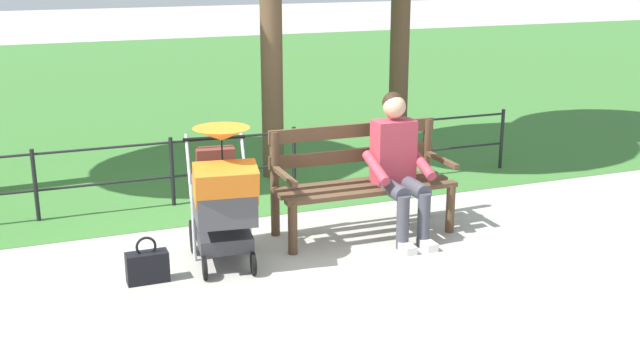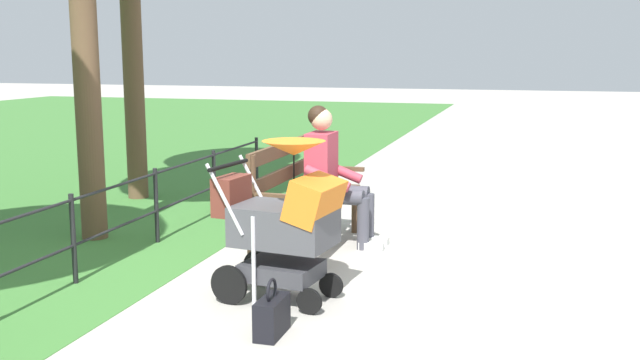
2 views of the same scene
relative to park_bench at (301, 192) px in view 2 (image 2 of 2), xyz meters
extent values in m
plane|color=#ADA89E|center=(0.79, 0.12, -0.53)|extent=(60.00, 60.00, 0.00)
cube|color=brown|center=(0.00, -0.06, -0.08)|extent=(1.60, 0.12, 0.04)
cube|color=brown|center=(0.00, 0.12, -0.08)|extent=(1.60, 0.12, 0.04)
cube|color=brown|center=(0.00, 0.30, -0.08)|extent=(1.60, 0.12, 0.04)
cube|color=brown|center=(0.00, -0.16, 0.14)|extent=(1.60, 0.05, 0.12)
cube|color=brown|center=(0.00, -0.16, 0.37)|extent=(1.60, 0.05, 0.12)
cylinder|color=brown|center=(-0.75, 0.32, -0.30)|extent=(0.08, 0.08, 0.45)
cylinder|color=brown|center=(-0.75, -0.16, -0.05)|extent=(0.08, 0.08, 0.95)
cube|color=brown|center=(-0.75, 0.12, 0.10)|extent=(0.06, 0.56, 0.04)
cylinder|color=brown|center=(0.75, 0.31, -0.30)|extent=(0.08, 0.08, 0.45)
cylinder|color=brown|center=(0.75, -0.17, -0.05)|extent=(0.08, 0.08, 0.95)
cube|color=brown|center=(0.75, 0.11, 0.10)|extent=(0.06, 0.56, 0.04)
cylinder|color=#42424C|center=(-0.36, 0.34, -0.06)|extent=(0.14, 0.40, 0.14)
cylinder|color=#42424C|center=(-0.16, 0.33, -0.06)|extent=(0.14, 0.40, 0.14)
cylinder|color=#42424C|center=(-0.36, 0.54, -0.29)|extent=(0.11, 0.11, 0.47)
cylinder|color=#42424C|center=(-0.16, 0.53, -0.29)|extent=(0.11, 0.11, 0.47)
cube|color=silver|center=(-0.36, 0.62, -0.49)|extent=(0.10, 0.22, 0.07)
cube|color=silver|center=(-0.16, 0.61, -0.49)|extent=(0.10, 0.22, 0.07)
cube|color=#B23847|center=(-0.26, 0.12, 0.22)|extent=(0.36, 0.22, 0.56)
cylinder|color=#B23847|center=(-0.48, 0.24, 0.12)|extent=(0.09, 0.43, 0.23)
cylinder|color=#B23847|center=(-0.04, 0.23, 0.12)|extent=(0.09, 0.43, 0.23)
sphere|color=tan|center=(-0.26, 0.12, 0.62)|extent=(0.20, 0.20, 0.20)
sphere|color=black|center=(-0.26, 0.09, 0.65)|extent=(0.19, 0.19, 0.19)
cylinder|color=black|center=(1.07, 0.02, -0.39)|extent=(0.07, 0.28, 0.28)
cylinder|color=black|center=(1.53, -0.04, -0.39)|extent=(0.07, 0.28, 0.28)
cylinder|color=black|center=(1.19, 0.61, -0.44)|extent=(0.05, 0.18, 0.18)
cylinder|color=black|center=(1.57, 0.56, -0.44)|extent=(0.05, 0.18, 0.18)
cube|color=#38383D|center=(1.34, 0.29, -0.31)|extent=(0.48, 0.57, 0.12)
cylinder|color=silver|center=(1.10, 0.22, -0.20)|extent=(0.03, 0.03, 0.65)
cylinder|color=silver|center=(1.55, 0.16, -0.20)|extent=(0.03, 0.03, 0.65)
cube|color=#47474C|center=(1.34, 0.31, 0.02)|extent=(0.54, 0.73, 0.28)
cube|color=orange|center=(1.37, 0.55, 0.22)|extent=(0.52, 0.36, 0.33)
cylinder|color=black|center=(1.29, -0.13, 0.42)|extent=(0.52, 0.10, 0.03)
cylinder|color=silver|center=(1.07, 0.00, 0.22)|extent=(0.06, 0.30, 0.49)
cylinder|color=silver|center=(1.53, -0.06, 0.22)|extent=(0.06, 0.30, 0.49)
cone|color=orange|center=(1.35, 0.39, 0.57)|extent=(0.49, 0.49, 0.10)
cylinder|color=black|center=(1.35, 0.39, 0.39)|extent=(0.01, 0.01, 0.30)
cube|color=brown|center=(1.29, -0.11, 0.20)|extent=(0.34, 0.20, 0.28)
cube|color=black|center=(1.99, 0.45, -0.41)|extent=(0.32, 0.14, 0.24)
torus|color=black|center=(1.99, 0.45, -0.24)|extent=(0.16, 0.02, 0.16)
cylinder|color=black|center=(-2.41, -1.35, -0.18)|extent=(0.04, 0.04, 0.70)
cylinder|color=black|center=(-1.13, -1.35, -0.18)|extent=(0.04, 0.04, 0.70)
cylinder|color=black|center=(0.15, -1.35, -0.18)|extent=(0.04, 0.04, 0.70)
cylinder|color=black|center=(1.43, -1.35, -0.18)|extent=(0.04, 0.04, 0.70)
cylinder|color=black|center=(0.79, -1.35, 0.12)|extent=(6.40, 0.02, 0.02)
cylinder|color=black|center=(0.79, -1.35, -0.23)|extent=(6.40, 0.02, 0.02)
cylinder|color=brown|center=(0.16, -2.01, 1.24)|extent=(0.24, 0.24, 3.54)
cylinder|color=brown|center=(-1.70, -2.62, 1.33)|extent=(0.24, 0.24, 3.72)
camera|label=1|loc=(2.79, 6.12, 1.93)|focal=44.02mm
camera|label=2|loc=(6.09, 1.96, 1.22)|focal=41.27mm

